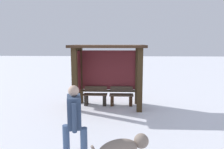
{
  "coord_description": "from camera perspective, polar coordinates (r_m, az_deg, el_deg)",
  "views": [
    {
      "loc": [
        0.51,
        -7.98,
        2.46
      ],
      "look_at": [
        0.17,
        -0.46,
        1.33
      ],
      "focal_mm": 34.6,
      "sensor_mm": 36.0,
      "label": 1
    }
  ],
  "objects": [
    {
      "name": "dog",
      "position": [
        4.21,
        2.74,
        -19.05
      ],
      "size": [
        1.06,
        0.69,
        0.73
      ],
      "color": "gray",
      "rests_on": "ground"
    },
    {
      "name": "bench_center_inside",
      "position": [
        8.49,
        2.51,
        -6.03
      ],
      "size": [
        0.92,
        0.37,
        0.73
      ],
      "color": "#44372B",
      "rests_on": "ground"
    },
    {
      "name": "person_walking",
      "position": [
        4.43,
        -9.93,
        -11.39
      ],
      "size": [
        0.55,
        0.66,
        1.63
      ],
      "color": "#31425E",
      "rests_on": "ground"
    },
    {
      "name": "bus_shelter",
      "position": [
        8.19,
        -1.56,
        2.74
      ],
      "size": [
        2.75,
        1.49,
        2.36
      ],
      "color": "#342614",
      "rests_on": "ground"
    },
    {
      "name": "bench_left_inside",
      "position": [
        8.56,
        -4.4,
        -5.97
      ],
      "size": [
        0.92,
        0.36,
        0.73
      ],
      "color": "#493829",
      "rests_on": "ground"
    },
    {
      "name": "ground_plane",
      "position": [
        8.37,
        -1.05,
        -8.54
      ],
      "size": [
        60.0,
        60.0,
        0.0
      ],
      "primitive_type": "plane",
      "color": "silver"
    }
  ]
}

